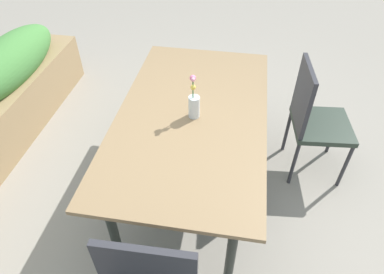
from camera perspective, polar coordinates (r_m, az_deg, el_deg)
The scene contains 4 objects.
ground_plane at distance 2.68m, azimuth -1.93°, elevation -9.59°, with size 12.00×12.00×0.00m, color gray.
dining_table at distance 2.24m, azimuth 0.00°, elevation 2.75°, with size 1.70×0.96×0.74m.
chair_near_right at distance 2.68m, azimuth 19.67°, elevation 3.20°, with size 0.46×0.46×0.94m.
flower_vase at distance 2.13m, azimuth 0.33°, elevation 5.59°, with size 0.07×0.07×0.29m.
Camera 1 is at (-1.62, -0.36, 2.11)m, focal length 31.89 mm.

